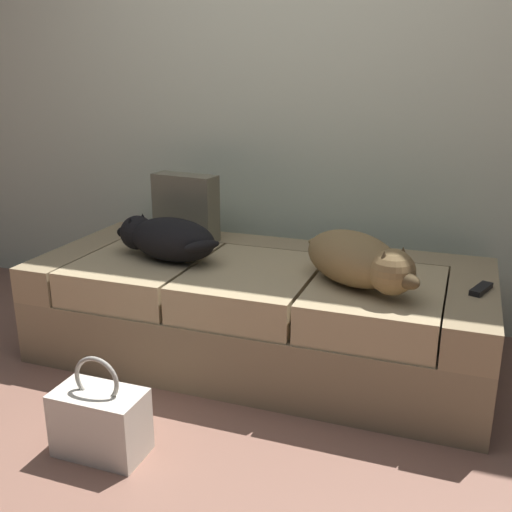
% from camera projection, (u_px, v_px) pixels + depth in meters
% --- Properties ---
extents(ground_plane, '(10.00, 10.00, 0.00)m').
position_uv_depth(ground_plane, '(153.00, 492.00, 1.91)').
color(ground_plane, '#8B5F4F').
extents(back_wall, '(6.40, 0.10, 2.80)m').
position_uv_depth(back_wall, '(304.00, 51.00, 3.02)').
color(back_wall, silver).
rests_on(back_wall, ground).
extents(couch, '(2.05, 0.91, 0.46)m').
position_uv_depth(couch, '(260.00, 310.00, 2.77)').
color(couch, '#8B7758').
rests_on(couch, ground).
extents(dog_dark, '(0.59, 0.32, 0.20)m').
position_uv_depth(dog_dark, '(166.00, 238.00, 2.73)').
color(dog_dark, black).
rests_on(dog_dark, couch).
extents(dog_tan, '(0.58, 0.50, 0.22)m').
position_uv_depth(dog_tan, '(359.00, 260.00, 2.38)').
color(dog_tan, olive).
rests_on(dog_tan, couch).
extents(tv_remote, '(0.09, 0.16, 0.02)m').
position_uv_depth(tv_remote, '(481.00, 289.00, 2.35)').
color(tv_remote, black).
rests_on(tv_remote, couch).
extents(throw_pillow, '(0.35, 0.16, 0.34)m').
position_uv_depth(throw_pillow, '(186.00, 207.00, 3.04)').
color(throw_pillow, '#6F6954').
rests_on(throw_pillow, couch).
extents(handbag, '(0.32, 0.18, 0.38)m').
position_uv_depth(handbag, '(100.00, 421.00, 2.08)').
color(handbag, silver).
rests_on(handbag, ground).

